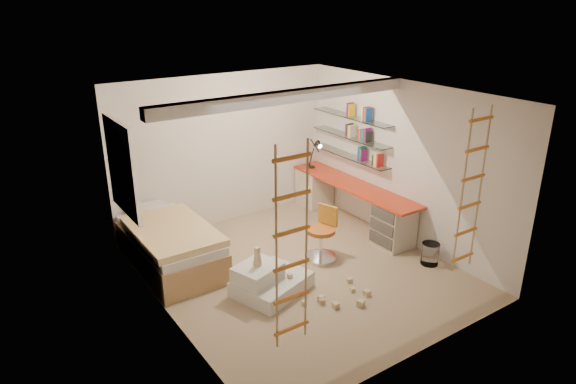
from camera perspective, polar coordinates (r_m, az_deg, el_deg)
floor at (r=7.62m, az=1.28°, el=-8.77°), size 4.50×4.50×0.00m
ceiling_beam at (r=6.97m, az=0.00°, el=10.56°), size 4.00×0.18×0.16m
window_frame at (r=7.47m, az=-17.99°, el=2.55°), size 0.06×1.15×1.35m
window_blind at (r=7.48m, az=-17.70°, el=2.61°), size 0.02×1.00×1.20m
rope_ladder_left at (r=4.96m, az=0.41°, el=-6.31°), size 0.41×0.04×2.13m
rope_ladder_right at (r=6.73m, az=19.69°, el=0.02°), size 0.41×0.04×2.13m
waste_bin at (r=8.02m, az=15.52°, el=-6.62°), size 0.27×0.27×0.34m
desk at (r=9.02m, az=7.04°, el=-1.15°), size 0.56×2.80×0.75m
shelves at (r=8.96m, az=6.97°, el=6.11°), size 0.25×1.80×0.71m
bed at (r=7.82m, az=-12.96°, el=-5.79°), size 1.02×2.00×0.69m
task_lamp at (r=9.45m, az=3.21°, el=4.74°), size 0.14×0.36×0.57m
swivel_chair at (r=7.83m, az=3.77°, el=-5.39°), size 0.62×0.62×0.84m
play_platform at (r=7.06m, az=-2.25°, el=-9.85°), size 1.15×1.02×0.43m
toy_blocks at (r=6.94m, az=2.28°, el=-10.09°), size 1.33×1.14×0.70m
books at (r=8.93m, az=7.00°, el=6.83°), size 0.14×0.70×0.92m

